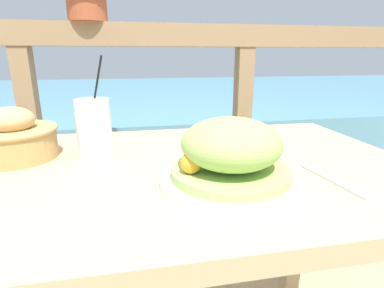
% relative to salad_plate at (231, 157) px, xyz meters
% --- Properties ---
extents(patio_table, '(1.26, 0.71, 0.73)m').
position_rel_salad_plate_xyz_m(patio_table, '(-0.14, 0.14, -0.16)').
color(patio_table, tan).
rests_on(patio_table, ground_plane).
extents(railing_fence, '(2.80, 0.08, 1.10)m').
position_rel_salad_plate_xyz_m(railing_fence, '(-0.14, 0.78, -0.00)').
color(railing_fence, '#937551').
rests_on(railing_fence, ground_plane).
extents(sea_backdrop, '(12.00, 4.00, 0.56)m').
position_rel_salad_plate_xyz_m(sea_backdrop, '(-0.14, 3.28, -0.51)').
color(sea_backdrop, '#568EA8').
rests_on(sea_backdrop, ground_plane).
extents(salad_plate, '(0.28, 0.28, 0.14)m').
position_rel_salad_plate_xyz_m(salad_plate, '(0.00, 0.00, 0.00)').
color(salad_plate, white).
rests_on(salad_plate, patio_table).
extents(drink_glass, '(0.09, 0.09, 0.25)m').
position_rel_salad_plate_xyz_m(drink_glass, '(-0.28, 0.23, 0.02)').
color(drink_glass, silver).
rests_on(drink_glass, patio_table).
extents(bread_basket, '(0.21, 0.21, 0.13)m').
position_rel_salad_plate_xyz_m(bread_basket, '(-0.47, 0.26, -0.01)').
color(bread_basket, tan).
rests_on(bread_basket, patio_table).
extents(fork, '(0.04, 0.18, 0.00)m').
position_rel_salad_plate_xyz_m(fork, '(0.21, -0.02, -0.06)').
color(fork, silver).
rests_on(fork, patio_table).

